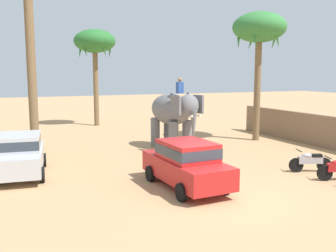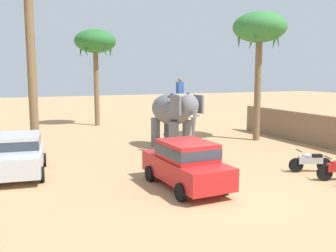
{
  "view_description": "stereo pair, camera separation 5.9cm",
  "coord_description": "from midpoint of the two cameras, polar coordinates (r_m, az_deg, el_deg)",
  "views": [
    {
      "loc": [
        -6.38,
        -10.42,
        4.06
      ],
      "look_at": [
        0.66,
        5.8,
        1.6
      ],
      "focal_mm": 39.96,
      "sensor_mm": 36.0,
      "label": 1
    },
    {
      "loc": [
        -6.33,
        -10.44,
        4.06
      ],
      "look_at": [
        0.66,
        5.8,
        1.6
      ],
      "focal_mm": 39.96,
      "sensor_mm": 36.0,
      "label": 2
    }
  ],
  "objects": [
    {
      "name": "palm_tree_far_back",
      "position": [
        30.16,
        -11.16,
        12.22
      ],
      "size": [
        3.2,
        3.2,
        7.49
      ],
      "color": "brown",
      "rests_on": "ground"
    },
    {
      "name": "car_parked_far_side",
      "position": [
        16.13,
        -21.75,
        -3.85
      ],
      "size": [
        2.24,
        4.27,
        1.7
      ],
      "color": "#B7BABF",
      "rests_on": "ground"
    },
    {
      "name": "elephant_with_mahout",
      "position": [
        20.34,
        0.73,
        2.08
      ],
      "size": [
        2.15,
        3.99,
        3.88
      ],
      "color": "slate",
      "rests_on": "ground"
    },
    {
      "name": "ground_plane",
      "position": [
        12.87,
        7.6,
        -10.55
      ],
      "size": [
        120.0,
        120.0,
        0.0
      ],
      "primitive_type": "plane",
      "color": "tan"
    },
    {
      "name": "palm_tree_left_of_road",
      "position": [
        23.65,
        13.67,
        13.93
      ],
      "size": [
        3.2,
        3.2,
        7.74
      ],
      "color": "brown",
      "rests_on": "ground"
    },
    {
      "name": "motorcycle_mid_row",
      "position": [
        16.73,
        20.77,
        -5.02
      ],
      "size": [
        1.73,
        0.79,
        0.94
      ],
      "color": "black",
      "rests_on": "ground"
    },
    {
      "name": "car_sedan_foreground",
      "position": [
        13.45,
        2.7,
        -5.56
      ],
      "size": [
        2.02,
        4.17,
        1.7
      ],
      "color": "red",
      "rests_on": "ground"
    }
  ]
}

